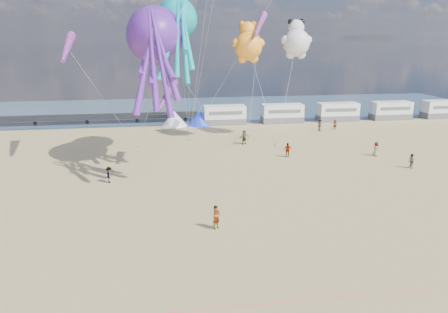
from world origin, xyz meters
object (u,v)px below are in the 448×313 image
(motorhome_0, at_px, (225,115))
(sandbag_c, at_px, (277,144))
(sandbag_b, at_px, (226,146))
(kite_panda, at_px, (296,43))
(motorhome_1, at_px, (282,113))
(windsock_left, at_px, (67,48))
(beachgoer_7, at_px, (320,125))
(sandbag_e, at_px, (189,140))
(beachgoer_4, at_px, (244,137))
(sandbag_a, at_px, (138,147))
(motorhome_3, at_px, (391,110))
(tent_blue, at_px, (200,117))
(windsock_mid, at_px, (260,25))
(windsock_right, at_px, (167,95))
(sandbag_d, at_px, (248,139))
(tent_white, at_px, (174,118))
(beachgoer_1, at_px, (411,161))
(motorhome_4, at_px, (442,109))
(kite_octopus_teal, at_px, (176,19))
(beachgoer_0, at_px, (376,149))
(kite_octopus_purple, at_px, (155,36))
(beachgoer_5, at_px, (335,125))
(beachgoer_3, at_px, (288,150))
(standing_person, at_px, (216,217))
(kite_teddy_orange, at_px, (248,46))
(beachgoer_2, at_px, (109,175))
(motorhome_2, at_px, (338,112))

(motorhome_0, xyz_separation_m, sandbag_c, (4.83, -13.78, -1.39))
(sandbag_b, xyz_separation_m, kite_panda, (9.60, 3.20, 12.56))
(motorhome_1, height_order, windsock_left, windsock_left)
(beachgoer_7, xyz_separation_m, sandbag_e, (-19.53, -3.04, -0.76))
(beachgoer_4, relative_size, sandbag_a, 3.65)
(motorhome_3, distance_m, tent_blue, 32.50)
(sandbag_b, relative_size, kite_panda, 0.08)
(windsock_mid, height_order, windsock_right, windsock_mid)
(sandbag_a, xyz_separation_m, sandbag_d, (14.54, 2.16, 0.00))
(tent_blue, bearing_deg, kite_panda, -42.52)
(tent_white, bearing_deg, beachgoer_1, -46.14)
(tent_white, xyz_separation_m, sandbag_b, (6.16, -13.98, -1.09))
(motorhome_4, relative_size, kite_octopus_teal, 0.60)
(beachgoer_0, height_order, sandbag_e, beachgoer_0)
(kite_octopus_purple, bearing_deg, beachgoer_0, -11.58)
(beachgoer_5, bearing_deg, sandbag_c, 78.38)
(beachgoer_3, relative_size, kite_octopus_purple, 0.14)
(motorhome_4, relative_size, standing_person, 3.68)
(sandbag_a, distance_m, kite_octopus_teal, 16.46)
(beachgoer_4, height_order, kite_teddy_orange, kite_teddy_orange)
(sandbag_a, xyz_separation_m, windsock_left, (-6.32, -3.84, 12.18))
(windsock_right, bearing_deg, kite_octopus_purple, 162.52)
(beachgoer_4, height_order, kite_panda, kite_panda)
(motorhome_0, xyz_separation_m, windsock_right, (-9.03, -20.61, 6.16))
(motorhome_4, distance_m, beachgoer_7, 25.70)
(motorhome_0, bearing_deg, beachgoer_2, -120.61)
(sandbag_a, xyz_separation_m, kite_octopus_teal, (5.25, -3.85, 15.12))
(motorhome_4, relative_size, tent_white, 1.65)
(beachgoer_3, xyz_separation_m, sandbag_b, (-6.40, 5.27, -0.73))
(motorhome_2, bearing_deg, windsock_left, -156.50)
(beachgoer_7, height_order, windsock_right, windsock_right)
(beachgoer_1, relative_size, windsock_left, 0.22)
(sandbag_d, xyz_separation_m, kite_teddy_orange, (-0.26, -0.55, 12.17))
(motorhome_0, distance_m, motorhome_3, 28.50)
(motorhome_4, distance_m, kite_teddy_orange, 39.80)
(sandbag_a, distance_m, kite_teddy_orange, 18.84)
(tent_white, bearing_deg, motorhome_0, 0.00)
(beachgoer_3, bearing_deg, beachgoer_2, 20.71)
(beachgoer_7, xyz_separation_m, kite_panda, (-5.52, -3.80, 11.80))
(tent_white, distance_m, beachgoer_0, 30.60)
(beachgoer_4, distance_m, sandbag_e, 7.53)
(beachgoer_7, height_order, kite_panda, kite_panda)
(beachgoer_0, height_order, beachgoer_4, beachgoer_4)
(tent_blue, relative_size, beachgoer_0, 2.43)
(motorhome_2, xyz_separation_m, tent_white, (-27.00, 0.00, -0.30))
(standing_person, bearing_deg, sandbag_c, 24.03)
(motorhome_4, distance_m, windsock_left, 60.59)
(sandbag_c, xyz_separation_m, windsock_left, (-24.08, -2.85, 12.18))
(tent_white, distance_m, kite_panda, 22.27)
(sandbag_e, relative_size, windsock_right, 0.10)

